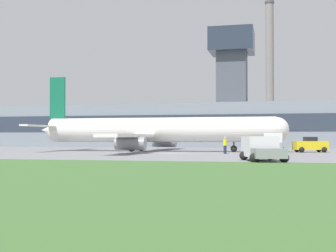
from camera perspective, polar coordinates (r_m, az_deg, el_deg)
The scene contains 9 objects.
ground_plane at distance 52.35m, azimuth 0.48°, elevation -3.32°, with size 400.00×400.00×0.00m, color gray.
terminal_building at distance 84.12m, azimuth 5.49°, elevation 0.47°, with size 86.43×12.47×20.89m.
smokestack_left at distance 122.72m, azimuth 12.31°, elevation 6.45°, with size 2.35×2.35×36.57m.
airplane at distance 58.28m, azimuth -1.66°, elevation -0.54°, with size 31.78×29.51×9.65m.
pushback_tug at distance 57.66m, azimuth 16.96°, elevation -2.27°, with size 4.16×2.96×1.82m.
baggage_truck at distance 35.74m, azimuth 11.32°, elevation -2.71°, with size 3.71×6.14×1.86m.
fuel_truck at distance 50.65m, azimuth 12.72°, elevation -2.12°, with size 2.58×5.08×2.24m.
ground_crew_person at distance 50.68m, azimuth 6.96°, elevation -2.33°, with size 0.57×0.57×1.81m.
traffic_cone_near_nose at distance 53.35m, azimuth 12.32°, elevation -2.90°, with size 0.60×0.60×0.71m.
Camera 1 is at (11.45, -51.05, 1.81)m, focal length 50.00 mm.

